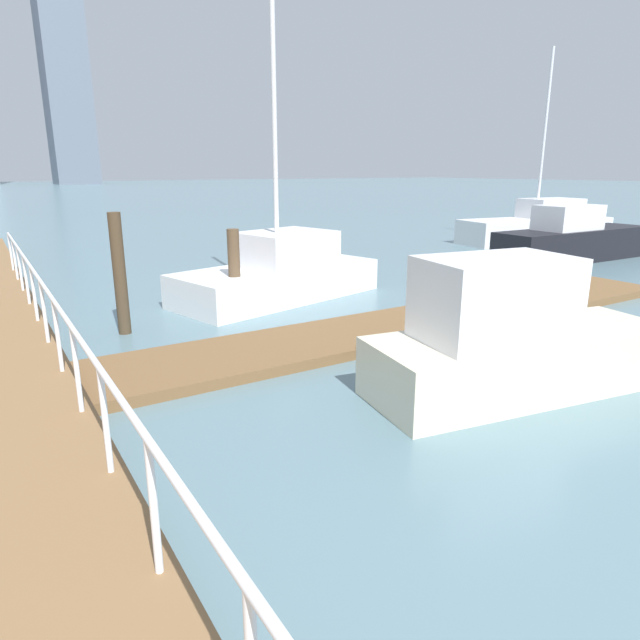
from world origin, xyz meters
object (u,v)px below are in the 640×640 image
object	(u,v)px
moored_boat_3	(280,272)
moored_boat_5	(572,240)
moored_boat_0	(538,226)
moored_boat_1	(514,342)

from	to	relation	value
moored_boat_3	moored_boat_5	size ratio (longest dim) A/B	1.29
moored_boat_0	moored_boat_5	xyz separation A→B (m)	(-3.42, -4.01, 0.01)
moored_boat_1	moored_boat_5	world-z (taller)	moored_boat_1
moored_boat_1	moored_boat_3	xyz separation A→B (m)	(-0.01, 7.24, -0.10)
moored_boat_1	moored_boat_5	bearing A→B (deg)	30.83
moored_boat_0	moored_boat_1	xyz separation A→B (m)	(-15.07, -10.97, 0.03)
moored_boat_5	moored_boat_3	bearing A→B (deg)	178.57
moored_boat_5	moored_boat_0	bearing A→B (deg)	49.61
moored_boat_0	moored_boat_1	world-z (taller)	moored_boat_0
moored_boat_3	moored_boat_5	distance (m)	11.67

